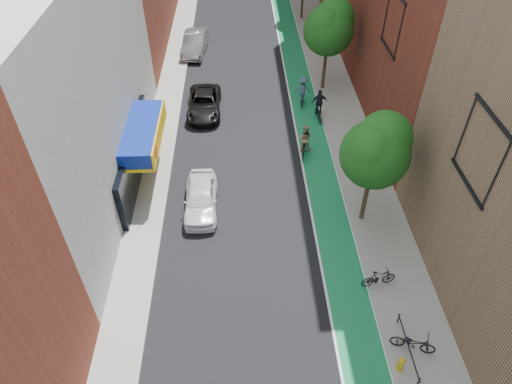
{
  "coord_description": "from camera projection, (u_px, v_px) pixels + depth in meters",
  "views": [
    {
      "loc": [
        -0.75,
        -7.01,
        17.53
      ],
      "look_at": [
        -0.02,
        10.77,
        1.5
      ],
      "focal_mm": 32.0,
      "sensor_mm": 36.0,
      "label": 1
    }
  ],
  "objects": [
    {
      "name": "bike_lane",
      "position": [
        298.0,
        77.0,
        36.38
      ],
      "size": [
        2.0,
        68.0,
        0.01
      ],
      "primitive_type": "cube",
      "color": "#136F42",
      "rests_on": "ground"
    },
    {
      "name": "sidewalk_left",
      "position": [
        173.0,
        79.0,
        36.03
      ],
      "size": [
        2.0,
        68.0,
        0.15
      ],
      "primitive_type": "cube",
      "color": "gray",
      "rests_on": "ground"
    },
    {
      "name": "sidewalk_right",
      "position": [
        330.0,
        76.0,
        36.41
      ],
      "size": [
        3.0,
        68.0,
        0.15
      ],
      "primitive_type": "cube",
      "color": "gray",
      "rests_on": "ground"
    },
    {
      "name": "building_left_white",
      "position": [
        36.0,
        89.0,
        23.01
      ],
      "size": [
        8.0,
        20.0,
        12.0
      ],
      "primitive_type": "cube",
      "color": "silver",
      "rests_on": "ground"
    },
    {
      "name": "tree_near",
      "position": [
        377.0,
        150.0,
        21.46
      ],
      "size": [
        3.4,
        3.36,
        6.42
      ],
      "color": "#332619",
      "rests_on": "ground"
    },
    {
      "name": "tree_mid",
      "position": [
        329.0,
        26.0,
        31.7
      ],
      "size": [
        3.55,
        3.53,
        6.74
      ],
      "color": "#332619",
      "rests_on": "ground"
    },
    {
      "name": "parked_car_white",
      "position": [
        201.0,
        198.0,
        24.73
      ],
      "size": [
        1.81,
        4.39,
        1.49
      ],
      "primitive_type": "imported",
      "rotation": [
        0.0,
        0.0,
        0.01
      ],
      "color": "white",
      "rests_on": "ground"
    },
    {
      "name": "parked_car_black",
      "position": [
        204.0,
        104.0,
        32.1
      ],
      "size": [
        2.28,
        4.93,
        1.37
      ],
      "primitive_type": "imported",
      "rotation": [
        0.0,
        0.0,
        -0.0
      ],
      "color": "black",
      "rests_on": "ground"
    },
    {
      "name": "parked_car_silver",
      "position": [
        195.0,
        43.0,
        39.19
      ],
      "size": [
        2.23,
        5.19,
        1.66
      ],
      "primitive_type": "imported",
      "rotation": [
        0.0,
        0.0,
        -0.09
      ],
      "color": "gray",
      "rests_on": "ground"
    },
    {
      "name": "cyclist_lane_near",
      "position": [
        304.0,
        143.0,
        28.23
      ],
      "size": [
        0.98,
        1.83,
        2.12
      ],
      "rotation": [
        0.0,
        0.0,
        2.92
      ],
      "color": "black",
      "rests_on": "ground"
    },
    {
      "name": "cyclist_lane_mid",
      "position": [
        319.0,
        108.0,
        31.34
      ],
      "size": [
        1.12,
        1.83,
        2.21
      ],
      "rotation": [
        0.0,
        0.0,
        3.22
      ],
      "color": "black",
      "rests_on": "ground"
    },
    {
      "name": "cyclist_lane_far",
      "position": [
        303.0,
        92.0,
        32.61
      ],
      "size": [
        1.26,
        1.54,
        2.15
      ],
      "rotation": [
        0.0,
        0.0,
        2.96
      ],
      "color": "black",
      "rests_on": "ground"
    },
    {
      "name": "parked_bike_mid",
      "position": [
        379.0,
        278.0,
        20.85
      ],
      "size": [
        1.73,
        0.75,
        1.01
      ],
      "primitive_type": "imported",
      "rotation": [
        0.0,
        0.0,
        1.74
      ],
      "color": "black",
      "rests_on": "sidewalk_right"
    },
    {
      "name": "parked_bike_far",
      "position": [
        413.0,
        343.0,
        18.47
      ],
      "size": [
        1.93,
        1.17,
        0.96
      ],
      "primitive_type": "imported",
      "rotation": [
        0.0,
        0.0,
        1.25
      ],
      "color": "black",
      "rests_on": "sidewalk_right"
    },
    {
      "name": "fire_hydrant",
      "position": [
        401.0,
        364.0,
        17.87
      ],
      "size": [
        0.27,
        0.27,
        0.78
      ],
      "color": "gold",
      "rests_on": "sidewalk_right"
    }
  ]
}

